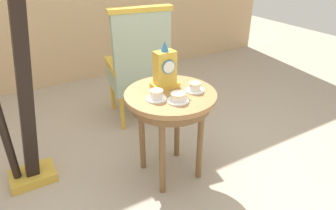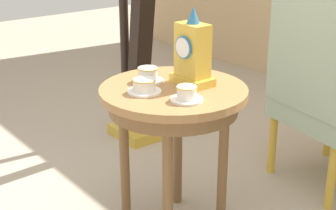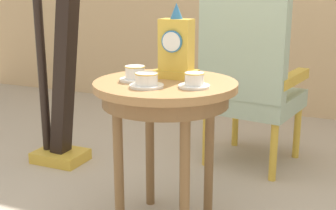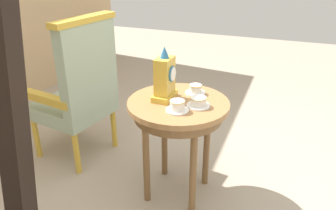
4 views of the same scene
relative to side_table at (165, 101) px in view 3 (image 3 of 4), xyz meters
name	(u,v)px [view 3 (image 3 of 4)]	position (x,y,z in m)	size (l,w,h in m)	color
side_table	(165,101)	(0.00, 0.00, 0.00)	(0.64, 0.64, 0.69)	#9E7042
teacup_left	(135,74)	(-0.13, -0.04, 0.12)	(0.14, 0.14, 0.07)	white
teacup_right	(147,80)	(-0.02, -0.14, 0.12)	(0.14, 0.14, 0.06)	white
teacup_center	(194,81)	(0.16, -0.06, 0.12)	(0.13, 0.13, 0.06)	white
mantel_clock	(176,48)	(0.01, 0.09, 0.22)	(0.19, 0.11, 0.34)	gold
armchair	(249,74)	(0.17, 0.86, -0.01)	(0.62, 0.61, 1.14)	#9EB299
harp	(58,49)	(-0.92, 0.45, 0.13)	(0.40, 0.24, 1.81)	gold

